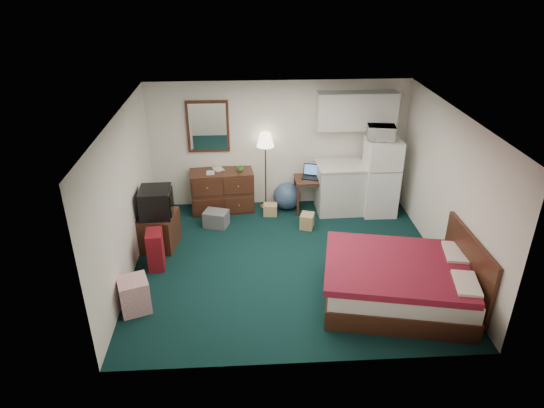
{
  "coord_description": "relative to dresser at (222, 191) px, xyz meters",
  "views": [
    {
      "loc": [
        -0.68,
        -6.7,
        4.46
      ],
      "look_at": [
        -0.26,
        0.09,
        1.04
      ],
      "focal_mm": 32.0,
      "sensor_mm": 36.0,
      "label": 1
    }
  ],
  "objects": [
    {
      "name": "walls",
      "position": [
        1.13,
        -1.98,
        0.84
      ],
      "size": [
        5.01,
        4.51,
        2.5
      ],
      "color": "#EDE3CB",
      "rests_on": "floor"
    },
    {
      "name": "mirror",
      "position": [
        -0.22,
        0.24,
        1.24
      ],
      "size": [
        0.8,
        0.06,
        1.0
      ],
      "primitive_type": null,
      "color": "white",
      "rests_on": "walls"
    },
    {
      "name": "cardboard_box_b",
      "position": [
        1.59,
        -0.83,
        -0.27
      ],
      "size": [
        0.31,
        0.33,
        0.27
      ],
      "primitive_type": null,
      "rotation": [
        0.0,
        0.0,
        -0.31
      ],
      "color": "tan",
      "rests_on": "floor"
    },
    {
      "name": "crt_tv",
      "position": [
        -1.05,
        -1.33,
        0.44
      ],
      "size": [
        0.54,
        0.58,
        0.48
      ],
      "primitive_type": null,
      "rotation": [
        0.0,
        0.0,
        0.03
      ],
      "color": "black",
      "rests_on": "tv_stand"
    },
    {
      "name": "microwave",
      "position": [
        2.96,
        -0.33,
        1.27
      ],
      "size": [
        0.53,
        0.34,
        0.34
      ],
      "primitive_type": "imported",
      "rotation": [
        0.0,
        0.0,
        -0.15
      ],
      "color": "white",
      "rests_on": "fridge"
    },
    {
      "name": "file_bin",
      "position": [
        -0.1,
        -0.67,
        -0.26
      ],
      "size": [
        0.51,
        0.44,
        0.3
      ],
      "primitive_type": null,
      "rotation": [
        0.0,
        0.0,
        -0.31
      ],
      "color": "slate",
      "rests_on": "floor"
    },
    {
      "name": "fridge",
      "position": [
        3.05,
        -0.3,
        0.34
      ],
      "size": [
        0.63,
        0.63,
        1.51
      ],
      "primitive_type": null,
      "rotation": [
        0.0,
        0.0,
        -0.01
      ],
      "color": "white",
      "rests_on": "floor"
    },
    {
      "name": "bed",
      "position": [
        2.61,
        -3.1,
        -0.09
      ],
      "size": [
        2.29,
        1.95,
        0.65
      ],
      "primitive_type": null,
      "rotation": [
        0.0,
        0.0,
        -0.2
      ],
      "color": "maroon",
      "rests_on": "floor"
    },
    {
      "name": "retail_box",
      "position": [
        -1.15,
        -3.05,
        -0.16
      ],
      "size": [
        0.51,
        0.51,
        0.5
      ],
      "primitive_type": null,
      "rotation": [
        0.0,
        0.0,
        0.34
      ],
      "color": "white",
      "rests_on": "floor"
    },
    {
      "name": "cardboard_box_a",
      "position": [
        0.93,
        -0.28,
        -0.3
      ],
      "size": [
        0.28,
        0.24,
        0.22
      ],
      "primitive_type": null,
      "rotation": [
        0.0,
        0.0,
        -0.09
      ],
      "color": "tan",
      "rests_on": "floor"
    },
    {
      "name": "dresser",
      "position": [
        0.0,
        0.0,
        0.0
      ],
      "size": [
        1.25,
        0.66,
        0.82
      ],
      "primitive_type": null,
      "rotation": [
        0.0,
        0.0,
        0.1
      ],
      "color": "black",
      "rests_on": "floor"
    },
    {
      "name": "floor_lamp",
      "position": [
        0.86,
        0.07,
        0.37
      ],
      "size": [
        0.4,
        0.4,
        1.56
      ],
      "primitive_type": null,
      "rotation": [
        0.0,
        0.0,
        0.2
      ],
      "color": "#BC8632",
      "rests_on": "floor"
    },
    {
      "name": "mug",
      "position": [
        0.36,
        -0.02,
        0.47
      ],
      "size": [
        0.13,
        0.1,
        0.13
      ],
      "primitive_type": "imported",
      "rotation": [
        0.0,
        0.0,
        0.02
      ],
      "color": "#3A7A2E",
      "rests_on": "dresser"
    },
    {
      "name": "kitchen_counter",
      "position": [
        2.3,
        -0.18,
        0.06
      ],
      "size": [
        0.88,
        0.68,
        0.95
      ],
      "primitive_type": null,
      "rotation": [
        0.0,
        0.0,
        0.03
      ],
      "color": "silver",
      "rests_on": "floor"
    },
    {
      "name": "upper_cabinets",
      "position": [
        2.58,
        0.1,
        1.54
      ],
      "size": [
        1.5,
        0.35,
        0.7
      ],
      "primitive_type": null,
      "color": "silver",
      "rests_on": "walls"
    },
    {
      "name": "floor",
      "position": [
        1.13,
        -1.98,
        -0.41
      ],
      "size": [
        5.0,
        4.5,
        0.01
      ],
      "primitive_type": "cube",
      "color": "black",
      "rests_on": "ground"
    },
    {
      "name": "headboard",
      "position": [
        3.59,
        -3.1,
        0.14
      ],
      "size": [
        0.06,
        1.56,
        1.0
      ],
      "primitive_type": null,
      "color": "black",
      "rests_on": "walls"
    },
    {
      "name": "exercise_ball",
      "position": [
        1.28,
        -0.02,
        -0.14
      ],
      "size": [
        0.58,
        0.58,
        0.54
      ],
      "primitive_type": "sphere",
      "rotation": [
        0.0,
        0.0,
        0.06
      ],
      "color": "#314A6E",
      "rests_on": "floor"
    },
    {
      "name": "desk",
      "position": [
        1.69,
        -0.11,
        -0.07
      ],
      "size": [
        0.55,
        0.55,
        0.68
      ],
      "primitive_type": null,
      "rotation": [
        0.0,
        0.0,
        0.03
      ],
      "color": "black",
      "rests_on": "floor"
    },
    {
      "name": "suitcase",
      "position": [
        -1.01,
        -1.97,
        -0.09
      ],
      "size": [
        0.29,
        0.42,
        0.64
      ],
      "primitive_type": null,
      "rotation": [
        0.0,
        0.0,
        0.1
      ],
      "color": "#59161D",
      "rests_on": "floor"
    },
    {
      "name": "laptop",
      "position": [
        1.74,
        -0.09,
        0.38
      ],
      "size": [
        0.41,
        0.37,
        0.24
      ],
      "primitive_type": null,
      "rotation": [
        0.0,
        0.0,
        -0.3
      ],
      "color": "black",
      "rests_on": "desk"
    },
    {
      "name": "book_b",
      "position": [
        -0.14,
        0.05,
        0.53
      ],
      "size": [
        0.17,
        0.1,
        0.24
      ],
      "primitive_type": "imported",
      "rotation": [
        0.0,
        0.0,
        0.44
      ],
      "color": "tan",
      "rests_on": "dresser"
    },
    {
      "name": "ceiling",
      "position": [
        1.13,
        -1.98,
        2.09
      ],
      "size": [
        5.0,
        4.5,
        0.01
      ],
      "primitive_type": "cube",
      "color": "#EDE3CB",
      "rests_on": "walls"
    },
    {
      "name": "book_a",
      "position": [
        -0.28,
        -0.08,
        0.52
      ],
      "size": [
        0.15,
        0.02,
        0.21
      ],
      "primitive_type": "imported",
      "rotation": [
        0.0,
        0.0,
        0.02
      ],
      "color": "tan",
      "rests_on": "dresser"
    },
    {
      "name": "tv_stand",
      "position": [
        -1.07,
        -1.32,
        -0.11
      ],
      "size": [
        0.71,
        0.76,
        0.61
      ],
      "primitive_type": null,
      "rotation": [
        0.0,
        0.0,
        -0.17
      ],
      "color": "black",
      "rests_on": "floor"
    }
  ]
}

